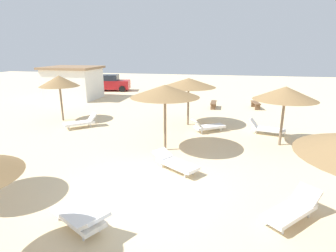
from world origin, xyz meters
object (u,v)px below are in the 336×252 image
object	(u,v)px
lounger_3	(266,128)
lounger_5	(81,122)
beach_cabana	(73,83)
parasol_0	(189,83)
parked_car	(110,83)
lounger_1	(174,162)
parasol_5	(59,81)
lounger_2	(293,209)
parasol_3	(285,93)
bench_0	(213,104)
lounger_0	(207,126)
lounger_6	(80,217)
parasol_1	(165,91)
bench_1	(256,104)

from	to	relation	value
lounger_3	lounger_5	distance (m)	10.34
lounger_3	beach_cabana	bearing A→B (deg)	153.60
parasol_0	parked_car	xyz separation A→B (m)	(-10.03, 11.97, -1.70)
beach_cabana	lounger_1	bearing A→B (deg)	-48.39
lounger_1	parasol_5	bearing A→B (deg)	144.83
lounger_2	parked_car	world-z (taller)	parked_car
parasol_3	bench_0	size ratio (longest dim) A/B	1.90
bench_0	parked_car	distance (m)	13.25
parasol_3	lounger_2	distance (m)	6.56
lounger_2	lounger_5	xyz separation A→B (m)	(-9.97, 7.02, 0.01)
lounger_0	bench_0	world-z (taller)	lounger_0
lounger_6	bench_0	world-z (taller)	lounger_6
parasol_0	beach_cabana	size ratio (longest dim) A/B	0.68
lounger_0	lounger_2	distance (m)	8.08
lounger_0	lounger_5	distance (m)	7.25
parasol_1	parasol_5	distance (m)	8.44
lounger_1	bench_1	distance (m)	12.74
bench_1	lounger_0	bearing A→B (deg)	-115.04
bench_0	lounger_0	bearing A→B (deg)	-90.47
parasol_5	bench_1	bearing A→B (deg)	26.60
parasol_1	lounger_6	xyz separation A→B (m)	(-0.92, -5.90, -2.36)
lounger_3	lounger_6	distance (m)	10.90
parasol_0	lounger_0	distance (m)	2.80
lounger_1	bench_0	world-z (taller)	lounger_1
bench_1	beach_cabana	bearing A→B (deg)	175.96
bench_1	parasol_3	bearing A→B (deg)	-87.95
parasol_0	lounger_1	distance (m)	6.78
lounger_3	beach_cabana	xyz separation A→B (m)	(-15.68, 7.78, 1.14)
lounger_5	bench_1	distance (m)	12.83
parasol_5	lounger_5	xyz separation A→B (m)	(1.97, -1.24, -2.17)
parasol_5	parasol_1	bearing A→B (deg)	-27.17
beach_cabana	bench_0	bearing A→B (deg)	-7.49
parasol_5	lounger_2	bearing A→B (deg)	-34.68
parasol_5	lounger_0	size ratio (longest dim) A/B	1.49
lounger_2	lounger_6	bearing A→B (deg)	-164.43
parasol_1	parasol_0	bearing A→B (deg)	84.21
lounger_2	beach_cabana	xyz separation A→B (m)	(-15.34, 15.59, 1.14)
bench_0	parked_car	xyz separation A→B (m)	(-11.32, 6.86, 0.48)
parasol_5	lounger_2	xyz separation A→B (m)	(11.94, -8.26, -2.18)
parasol_0	parasol_1	distance (m)	4.43
parasol_3	parasol_5	size ratio (longest dim) A/B	1.01
lounger_1	parked_car	size ratio (longest dim) A/B	0.46
parasol_3	beach_cabana	world-z (taller)	beach_cabana
parasol_0	bench_0	xyz separation A→B (m)	(1.30, 5.11, -2.18)
lounger_5	lounger_6	xyz separation A→B (m)	(4.61, -8.51, -0.01)
beach_cabana	lounger_2	bearing A→B (deg)	-45.46
parasol_5	lounger_5	distance (m)	3.18
lounger_0	lounger_6	world-z (taller)	lounger_0
parasol_1	bench_1	xyz separation A→B (m)	(4.90, 10.06, -2.33)
parasol_3	lounger_2	world-z (taller)	parasol_3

